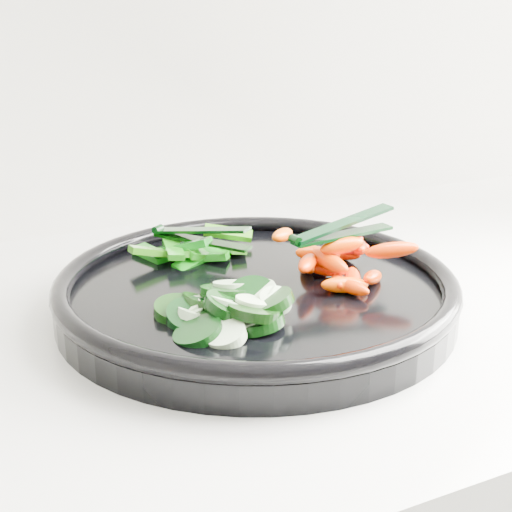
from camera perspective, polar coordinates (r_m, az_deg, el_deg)
name	(u,v)px	position (r m, az deg, el deg)	size (l,w,h in m)	color
veggie_tray	(256,291)	(0.67, 0.00, -2.80)	(0.45, 0.45, 0.04)	black
cucumber_pile	(223,309)	(0.60, -2.64, -4.27)	(0.12, 0.12, 0.04)	black
carrot_pile	(337,259)	(0.69, 6.47, -0.26)	(0.12, 0.13, 0.05)	#EF2D00
pepper_pile	(191,251)	(0.74, -5.20, 0.42)	(0.14, 0.08, 0.04)	#0A710B
tong_carrot	(340,230)	(0.67, 6.76, 2.10)	(0.11, 0.03, 0.02)	black
tong_pepper	(198,235)	(0.73, -4.63, 1.67)	(0.08, 0.10, 0.02)	black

